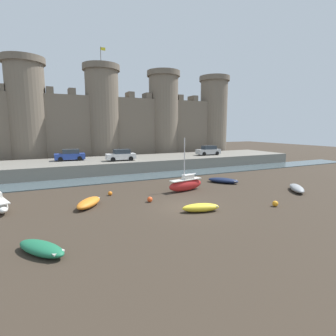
# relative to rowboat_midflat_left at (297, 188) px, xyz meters

# --- Properties ---
(ground_plane) EXTENTS (160.00, 160.00, 0.00)m
(ground_plane) POSITION_rel_rowboat_midflat_left_xyz_m (-12.57, 0.15, -0.33)
(ground_plane) COLOR #382D23
(water_channel) EXTENTS (80.00, 4.50, 0.10)m
(water_channel) POSITION_rel_rowboat_midflat_left_xyz_m (-12.57, 13.97, -0.28)
(water_channel) COLOR #47565B
(water_channel) RESTS_ON ground
(quay_road) EXTENTS (60.07, 10.00, 1.67)m
(quay_road) POSITION_rel_rowboat_midflat_left_xyz_m (-12.57, 21.22, 0.50)
(quay_road) COLOR slate
(quay_road) RESTS_ON ground
(castle) EXTENTS (54.51, 6.43, 20.21)m
(castle) POSITION_rel_rowboat_midflat_left_xyz_m (-12.57, 30.76, 7.41)
(castle) COLOR #706354
(castle) RESTS_ON ground
(rowboat_midflat_left) EXTENTS (3.04, 3.44, 0.63)m
(rowboat_midflat_left) POSITION_rel_rowboat_midflat_left_xyz_m (0.00, 0.00, 0.00)
(rowboat_midflat_left) COLOR gray
(rowboat_midflat_left) RESTS_ON ground
(rowboat_foreground_right) EXTENTS (3.03, 1.64, 0.63)m
(rowboat_foreground_right) POSITION_rel_rowboat_midflat_left_xyz_m (-12.17, -1.33, 0.00)
(rowboat_foreground_right) COLOR yellow
(rowboat_foreground_right) RESTS_ON ground
(rowboat_midflat_right) EXTENTS (3.20, 3.64, 0.58)m
(rowboat_midflat_right) POSITION_rel_rowboat_midflat_left_xyz_m (-4.11, 6.50, -0.02)
(rowboat_midflat_right) COLOR #141E3D
(rowboat_midflat_right) RESTS_ON ground
(rowboat_foreground_left) EXTENTS (2.82, 3.24, 0.68)m
(rowboat_foreground_left) POSITION_rel_rowboat_midflat_left_xyz_m (-19.64, 3.57, 0.03)
(rowboat_foreground_left) COLOR orange
(rowboat_foreground_left) RESTS_ON ground
(rowboat_foreground_centre) EXTENTS (2.72, 3.18, 0.59)m
(rowboat_foreground_centre) POSITION_rel_rowboat_midflat_left_xyz_m (-23.06, -3.61, -0.02)
(rowboat_foreground_centre) COLOR #1E6B47
(rowboat_foreground_centre) RESTS_ON ground
(sailboat_midflat_centre) EXTENTS (4.18, 1.68, 5.34)m
(sailboat_midflat_centre) POSITION_rel_rowboat_midflat_left_xyz_m (-9.90, 4.99, 0.36)
(sailboat_midflat_centre) COLOR red
(sailboat_midflat_centre) RESTS_ON ground
(mooring_buoy_near_shore) EXTENTS (0.40, 0.40, 0.40)m
(mooring_buoy_near_shore) POSITION_rel_rowboat_midflat_left_xyz_m (-17.24, 6.44, -0.13)
(mooring_buoy_near_shore) COLOR orange
(mooring_buoy_near_shore) RESTS_ON ground
(mooring_buoy_mid_mud) EXTENTS (0.46, 0.46, 0.46)m
(mooring_buoy_mid_mud) POSITION_rel_rowboat_midflat_left_xyz_m (-6.00, -2.79, -0.10)
(mooring_buoy_mid_mud) COLOR orange
(mooring_buoy_mid_mud) RESTS_ON ground
(mooring_buoy_near_channel) EXTENTS (0.46, 0.46, 0.46)m
(mooring_buoy_near_channel) POSITION_rel_rowboat_midflat_left_xyz_m (-14.69, 2.76, -0.10)
(mooring_buoy_near_channel) COLOR #E04C1E
(mooring_buoy_near_channel) RESTS_ON ground
(car_quay_centre_west) EXTENTS (4.19, 2.05, 1.62)m
(car_quay_centre_west) POSITION_rel_rowboat_midflat_left_xyz_m (-12.66, 18.98, 2.12)
(car_quay_centre_west) COLOR silver
(car_quay_centre_west) RESTS_ON quay_road
(car_quay_centre_east) EXTENTS (4.19, 2.05, 1.62)m
(car_quay_centre_east) POSITION_rel_rowboat_midflat_left_xyz_m (3.11, 20.21, 2.12)
(car_quay_centre_east) COLOR #B2B5B7
(car_quay_centre_east) RESTS_ON quay_road
(car_quay_east) EXTENTS (4.19, 2.05, 1.62)m
(car_quay_east) POSITION_rel_rowboat_midflat_left_xyz_m (-19.22, 22.26, 2.12)
(car_quay_east) COLOR #263F99
(car_quay_east) RESTS_ON quay_road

